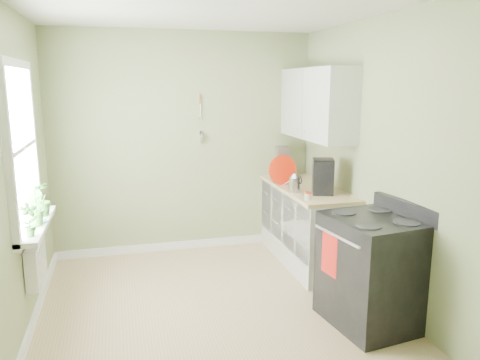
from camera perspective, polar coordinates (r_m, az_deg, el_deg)
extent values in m
cube|color=tan|center=(4.50, -2.94, -15.99)|extent=(3.20, 3.60, 0.02)
cube|color=white|center=(4.03, -3.37, 20.70)|extent=(3.20, 3.60, 0.02)
cube|color=#8C9767|center=(5.81, -6.78, 4.42)|extent=(3.20, 0.02, 2.70)
cube|color=#8C9767|center=(4.05, -26.05, 0.14)|extent=(0.02, 3.60, 2.70)
cube|color=#8C9767|center=(4.64, 16.72, 2.18)|extent=(0.02, 3.60, 2.70)
cube|color=silver|center=(5.58, 8.07, -5.55)|extent=(0.60, 1.60, 0.87)
cube|color=tan|center=(5.46, 8.11, -0.99)|extent=(0.64, 1.60, 0.04)
cube|color=silver|center=(5.48, 9.31, 9.16)|extent=(0.35, 1.40, 0.80)
cube|color=white|center=(4.31, -25.28, 3.54)|extent=(0.02, 1.00, 1.30)
cube|color=white|center=(4.27, -25.83, 12.67)|extent=(0.06, 1.14, 0.07)
cube|color=white|center=(4.44, -24.26, -5.22)|extent=(0.06, 1.14, 0.07)
cube|color=white|center=(4.30, -25.02, 3.56)|extent=(0.04, 1.00, 0.04)
cube|color=white|center=(4.43, -23.51, -5.01)|extent=(0.18, 1.14, 0.04)
cube|color=white|center=(4.48, -23.64, -9.25)|extent=(0.12, 0.50, 0.35)
cylinder|color=tan|center=(5.77, -4.87, 9.69)|extent=(0.02, 0.02, 0.10)
cylinder|color=silver|center=(5.78, -4.85, 8.50)|extent=(0.01, 0.01, 0.16)
cylinder|color=silver|center=(5.81, -4.79, 5.15)|extent=(0.01, 0.14, 0.14)
cube|color=black|center=(4.29, 15.70, -10.83)|extent=(0.77, 0.87, 0.93)
cube|color=black|center=(4.14, 16.06, -4.66)|extent=(0.77, 0.87, 0.03)
cube|color=black|center=(4.28, 19.58, -3.38)|extent=(0.17, 0.79, 0.14)
cylinder|color=#B2B2B7|center=(4.01, 11.68, -6.73)|extent=(0.11, 0.64, 0.02)
cube|color=#A01812|center=(4.16, 10.93, -8.75)|extent=(0.05, 0.23, 0.39)
cube|color=#B2B2B7|center=(6.08, 5.01, 0.99)|extent=(0.25, 0.34, 0.08)
cube|color=#B2B2B7|center=(6.18, 4.60, 2.57)|extent=(0.14, 0.10, 0.23)
cube|color=#B2B2B7|center=(6.06, 4.99, 3.69)|extent=(0.19, 0.33, 0.11)
sphere|color=#B2B2B7|center=(6.16, 4.63, 4.13)|extent=(0.13, 0.13, 0.13)
cylinder|color=silver|center=(6.01, 5.22, 1.47)|extent=(0.18, 0.18, 0.15)
cylinder|color=silver|center=(5.14, 6.67, -0.59)|extent=(0.12, 0.12, 0.16)
cone|color=silver|center=(5.12, 6.69, 0.54)|extent=(0.12, 0.12, 0.04)
cylinder|color=silver|center=(5.10, 5.77, -0.34)|extent=(0.11, 0.06, 0.08)
cube|color=black|center=(5.09, 10.06, 0.42)|extent=(0.28, 0.30, 0.38)
cylinder|color=black|center=(5.10, 9.69, -0.85)|extent=(0.12, 0.12, 0.13)
cylinder|color=red|center=(5.47, 5.23, 1.21)|extent=(0.36, 0.11, 0.35)
cylinder|color=#C1B69E|center=(4.82, 8.29, -2.01)|extent=(0.07, 0.07, 0.07)
cylinder|color=red|center=(4.81, 8.30, -1.55)|extent=(0.07, 0.07, 0.01)
imported|color=#3C7D2E|center=(4.00, -24.38, -4.42)|extent=(0.18, 0.15, 0.28)
imported|color=#3C7D2E|center=(4.30, -23.73, -3.16)|extent=(0.20, 0.21, 0.30)
imported|color=#3C7D2E|center=(4.59, -23.16, -2.17)|extent=(0.24, 0.24, 0.30)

